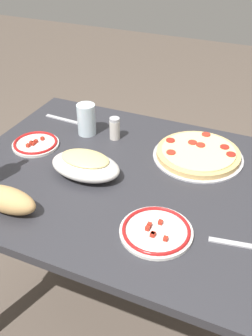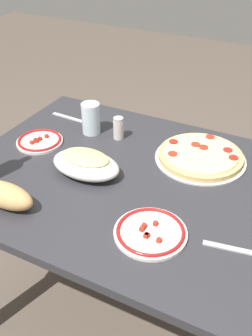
# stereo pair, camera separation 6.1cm
# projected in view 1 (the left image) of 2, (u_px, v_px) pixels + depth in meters

# --- Properties ---
(ground_plane) EXTENTS (8.00, 8.00, 0.00)m
(ground_plane) POSITION_uv_depth(u_px,v_px,m) (126.00, 309.00, 1.73)
(ground_plane) COLOR brown
(ground_plane) RESTS_ON ground
(dining_table) EXTENTS (1.11, 0.86, 0.73)m
(dining_table) POSITION_uv_depth(u_px,v_px,m) (126.00, 206.00, 1.39)
(dining_table) COLOR #2D2D33
(dining_table) RESTS_ON ground
(pepperoni_pizza) EXTENTS (0.32, 0.32, 0.03)m
(pepperoni_pizza) POSITION_uv_depth(u_px,v_px,m) (198.00, 154.00, 1.39)
(pepperoni_pizza) COLOR #B7B7BC
(pepperoni_pizza) RESTS_ON dining_table
(baked_pasta_dish) EXTENTS (0.24, 0.15, 0.08)m
(baked_pasta_dish) POSITION_uv_depth(u_px,v_px,m) (85.00, 165.00, 1.29)
(baked_pasta_dish) COLOR white
(baked_pasta_dish) RESTS_ON dining_table
(water_glass) EXTENTS (0.07, 0.07, 0.12)m
(water_glass) POSITION_uv_depth(u_px,v_px,m) (86.00, 119.00, 1.51)
(water_glass) COLOR silver
(water_glass) RESTS_ON dining_table
(side_plate_near) EXTENTS (0.17, 0.17, 0.02)m
(side_plate_near) POSITION_uv_depth(u_px,v_px,m) (36.00, 144.00, 1.46)
(side_plate_near) COLOR white
(side_plate_near) RESTS_ON dining_table
(side_plate_far) EXTENTS (0.20, 0.20, 0.02)m
(side_plate_far) POSITION_uv_depth(u_px,v_px,m) (156.00, 231.00, 1.08)
(side_plate_far) COLOR white
(side_plate_far) RESTS_ON dining_table
(bread_loaf) EXTENTS (0.20, 0.08, 0.08)m
(bread_loaf) POSITION_uv_depth(u_px,v_px,m) (6.00, 200.00, 1.15)
(bread_loaf) COLOR tan
(bread_loaf) RESTS_ON dining_table
(spice_shaker) EXTENTS (0.04, 0.04, 0.09)m
(spice_shaker) POSITION_uv_depth(u_px,v_px,m) (115.00, 128.00, 1.49)
(spice_shaker) COLOR silver
(spice_shaker) RESTS_ON dining_table
(fork_left) EXTENTS (0.17, 0.03, 0.00)m
(fork_left) POSITION_uv_depth(u_px,v_px,m) (63.00, 119.00, 1.63)
(fork_left) COLOR #B7B7BC
(fork_left) RESTS_ON dining_table
(fork_right) EXTENTS (0.17, 0.04, 0.00)m
(fork_right) POSITION_uv_depth(u_px,v_px,m) (241.00, 245.00, 1.05)
(fork_right) COLOR #B7B7BC
(fork_right) RESTS_ON dining_table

